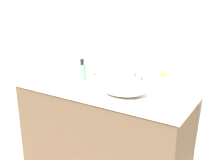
{
  "coord_description": "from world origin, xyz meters",
  "views": [
    {
      "loc": [
        1.08,
        -1.18,
        1.57
      ],
      "look_at": [
        0.1,
        0.41,
        0.98
      ],
      "focal_mm": 42.7,
      "sensor_mm": 36.0,
      "label": 1
    }
  ],
  "objects_px": {
    "lotion_bottle": "(162,86)",
    "folded_hand_towel": "(48,75)",
    "soap_dispenser": "(82,71)",
    "candle_jar": "(67,76)",
    "sink_basin": "(124,86)"
  },
  "relations": [
    {
      "from": "sink_basin",
      "to": "soap_dispenser",
      "type": "relative_size",
      "value": 1.91
    },
    {
      "from": "soap_dispenser",
      "to": "lotion_bottle",
      "type": "relative_size",
      "value": 1.01
    },
    {
      "from": "soap_dispenser",
      "to": "folded_hand_towel",
      "type": "relative_size",
      "value": 0.85
    },
    {
      "from": "lotion_bottle",
      "to": "candle_jar",
      "type": "xyz_separation_m",
      "value": [
        -0.86,
        0.03,
        -0.07
      ]
    },
    {
      "from": "sink_basin",
      "to": "soap_dispenser",
      "type": "bearing_deg",
      "value": 165.56
    },
    {
      "from": "lotion_bottle",
      "to": "candle_jar",
      "type": "bearing_deg",
      "value": 177.97
    },
    {
      "from": "sink_basin",
      "to": "candle_jar",
      "type": "distance_m",
      "value": 0.61
    },
    {
      "from": "lotion_bottle",
      "to": "folded_hand_towel",
      "type": "distance_m",
      "value": 1.03
    },
    {
      "from": "sink_basin",
      "to": "candle_jar",
      "type": "bearing_deg",
      "value": 170.96
    },
    {
      "from": "candle_jar",
      "to": "folded_hand_towel",
      "type": "xyz_separation_m",
      "value": [
        -0.17,
        -0.06,
        0.0
      ]
    },
    {
      "from": "lotion_bottle",
      "to": "soap_dispenser",
      "type": "bearing_deg",
      "value": 175.82
    },
    {
      "from": "lotion_bottle",
      "to": "folded_hand_towel",
      "type": "bearing_deg",
      "value": -178.53
    },
    {
      "from": "lotion_bottle",
      "to": "folded_hand_towel",
      "type": "relative_size",
      "value": 0.84
    },
    {
      "from": "sink_basin",
      "to": "folded_hand_towel",
      "type": "distance_m",
      "value": 0.77
    },
    {
      "from": "candle_jar",
      "to": "folded_hand_towel",
      "type": "height_order",
      "value": "folded_hand_towel"
    }
  ]
}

